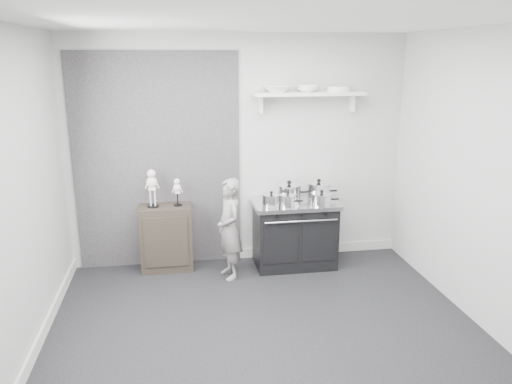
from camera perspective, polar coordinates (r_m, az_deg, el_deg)
ground at (r=4.72m, az=1.15°, el=-15.86°), size 4.00×4.00×0.00m
room_shell at (r=4.25m, az=-0.28°, el=4.37°), size 4.02×3.62×2.71m
wall_shelf at (r=5.87m, az=6.06°, el=11.00°), size 1.30×0.26×0.24m
stove at (r=5.98m, az=4.43°, el=-4.73°), size 0.99×0.62×0.79m
side_cabinet at (r=5.95m, az=-10.21°, el=-5.16°), size 0.59×0.35×0.77m
child at (r=5.59m, az=-3.06°, el=-4.22°), size 0.37×0.47×1.15m
pot_front_left at (r=5.68m, az=1.78°, el=-0.89°), size 0.30×0.22×0.17m
pot_back_left at (r=5.92m, az=3.80°, el=0.01°), size 0.38×0.29×0.23m
pot_back_right at (r=5.97m, az=7.17°, el=0.15°), size 0.37×0.28×0.25m
pot_front_right at (r=5.74m, az=7.50°, el=-0.81°), size 0.32×0.23×0.18m
pot_front_center at (r=5.63m, az=3.65°, el=-1.01°), size 0.27×0.18×0.17m
skeleton_full at (r=5.76m, az=-11.80°, el=0.76°), size 0.14×0.09×0.51m
skeleton_torso at (r=5.78m, az=-8.99°, el=0.20°), size 0.10×0.07×0.37m
bowl_large at (r=5.77m, az=2.38°, el=11.69°), size 0.31×0.31×0.08m
bowl_small at (r=5.85m, az=5.89°, el=11.68°), size 0.25×0.25×0.08m
plate_stack at (r=5.96m, az=9.42°, el=11.54°), size 0.27×0.27×0.06m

